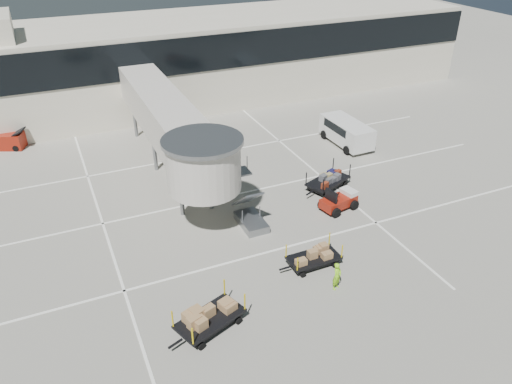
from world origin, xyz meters
The scene contains 11 objects.
ground centered at (0.00, 0.00, 0.00)m, with size 140.00×140.00×0.00m, color #A29E91.
lane_markings centered at (-0.67, 9.33, 0.01)m, with size 40.00×30.00×0.02m.
terminal centered at (-0.35, 29.94, 4.11)m, with size 64.00×12.11×15.20m.
jet_bridge centered at (-3.97, 12.26, 4.28)m, with size 5.70×20.40×6.03m.
baggage_tug centered at (4.75, 4.47, 0.60)m, with size 2.71×2.04×1.65m.
suitcase_cart centered at (5.52, 7.18, 0.59)m, with size 4.07×2.75×1.58m.
box_cart_near centered at (0.14, -0.15, 0.57)m, with size 3.61×1.49×1.41m.
box_cart_far centered at (-6.68, -2.33, 0.62)m, with size 4.12×2.70×1.60m.
ground_worker centered at (0.32, -2.31, 0.81)m, with size 0.59×0.38×1.61m, color #83DB17.
minivan centered at (10.85, 13.28, 1.20)m, with size 2.43×5.34×2.01m.
belt_loader centered at (-15.60, 23.99, 0.65)m, with size 3.78×2.62×1.71m.
Camera 1 is at (-11.82, -19.23, 17.63)m, focal length 35.00 mm.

